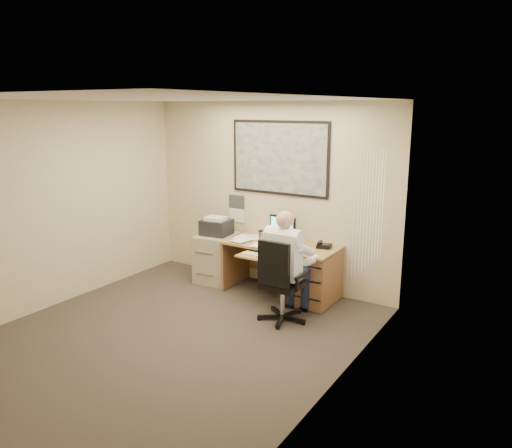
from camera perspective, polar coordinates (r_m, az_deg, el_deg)
The scene contains 8 objects.
room_shell at distance 5.58m, azimuth -10.21°, elevation -0.07°, with size 4.00×4.50×2.70m.
desk at distance 6.94m, azimuth 5.37°, elevation -5.07°, with size 1.60×0.97×1.10m.
world_map at distance 7.19m, azimuth 2.67°, elevation 7.54°, with size 1.56×0.03×1.06m, color #1E4C93.
wall_calendar at distance 7.71m, azimuth -2.23°, elevation 1.77°, with size 0.28×0.01×0.42m, color white.
window_blinds at distance 5.21m, azimuth 12.26°, elevation 1.14°, with size 0.06×1.40×1.30m, color beige, non-canonical shape.
filing_cabinet at distance 7.65m, azimuth -4.48°, elevation -3.37°, with size 0.58×0.67×1.01m.
office_chair at distance 6.25m, azimuth 2.85°, elevation -8.38°, with size 0.64×0.64×1.07m.
person at distance 6.19m, azimuth 3.25°, elevation -4.82°, with size 0.59×0.85×1.39m, color white, non-canonical shape.
Camera 1 is at (3.67, -4.01, 2.62)m, focal length 35.00 mm.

